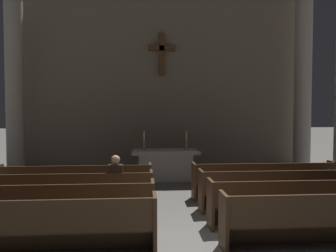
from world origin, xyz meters
The scene contains 16 objects.
ground_plane centered at (0.00, 0.00, 0.00)m, with size 80.00×80.00×0.00m, color #66635E.
pew_left_row_1 centered at (-2.43, -0.04, 0.48)m, with size 3.79×0.50×0.95m.
pew_left_row_2 centered at (-2.43, 1.02, 0.48)m, with size 3.79×0.50×0.95m.
pew_left_row_3 centered at (-2.43, 2.07, 0.48)m, with size 3.79×0.50×0.95m.
pew_left_row_4 centered at (-2.43, 3.13, 0.48)m, with size 3.79×0.50×0.95m.
pew_right_row_1 centered at (2.43, -0.04, 0.48)m, with size 3.79×0.50×0.95m.
pew_right_row_2 centered at (2.43, 1.02, 0.48)m, with size 3.79×0.50×0.95m.
pew_right_row_3 centered at (2.43, 2.07, 0.48)m, with size 3.79×0.50×0.95m.
pew_right_row_4 centered at (2.43, 3.13, 0.48)m, with size 3.79×0.50×0.95m.
column_left_third centered at (-5.14, 6.62, 3.33)m, with size 0.92×0.92×6.82m.
column_right_third centered at (5.14, 6.62, 3.33)m, with size 0.92×0.92×6.82m.
altar centered at (0.00, 5.63, 0.53)m, with size 2.20×0.90×1.01m.
candlestick_left centered at (-0.70, 5.63, 1.20)m, with size 0.16×0.16×0.61m.
candlestick_right centered at (0.70, 5.63, 1.20)m, with size 0.16×0.16×0.61m.
apse_with_cross centered at (0.00, 7.95, 4.06)m, with size 11.26×0.45×8.12m.
lone_worshipper centered at (-1.35, 2.11, 0.69)m, with size 0.32×0.43×1.32m.
Camera 1 is at (-0.76, -5.33, 2.29)m, focal length 35.82 mm.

